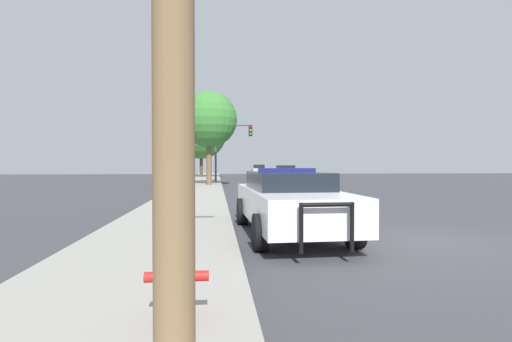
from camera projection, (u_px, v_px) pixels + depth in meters
The scene contains 9 objects.
ground_plane at pixel (417, 243), 7.95m from camera, with size 110.00×110.00×0.00m, color #3D3D42.
sidewalk_left at pixel (157, 245), 7.44m from camera, with size 3.00×110.00×0.13m.
police_car at pixel (289, 200), 8.95m from camera, with size 2.17×5.38×1.49m.
fire_hydrant at pixel (177, 272), 3.71m from camera, with size 0.59×0.26×0.84m.
traffic_light at pixel (231, 140), 32.77m from camera, with size 3.10×0.35×4.80m.
car_background_distant at pixel (259, 170), 53.15m from camera, with size 2.05×4.27×1.47m.
car_background_oncoming at pixel (286, 172), 37.93m from camera, with size 2.20×4.42×1.44m.
tree_sidewalk_mid at pixel (209, 119), 27.52m from camera, with size 3.90×3.90×6.49m.
tree_sidewalk_far at pixel (201, 134), 44.35m from camera, with size 5.51×5.51×7.51m.
Camera 1 is at (-3.99, -7.56, 1.59)m, focal length 28.00 mm.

